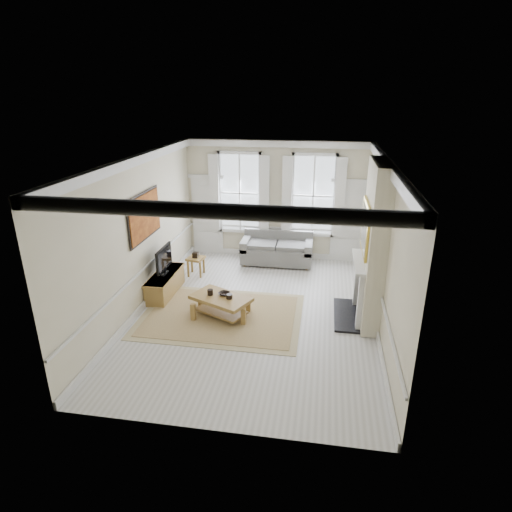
% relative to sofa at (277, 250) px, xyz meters
% --- Properties ---
extents(floor, '(7.20, 7.20, 0.00)m').
position_rel_sofa_xyz_m(floor, '(-0.11, -3.11, -0.37)').
color(floor, '#B7B5AD').
rests_on(floor, ground).
extents(ceiling, '(7.20, 7.20, 0.00)m').
position_rel_sofa_xyz_m(ceiling, '(-0.11, -3.11, 3.03)').
color(ceiling, white).
rests_on(ceiling, back_wall).
extents(back_wall, '(5.20, 0.00, 5.20)m').
position_rel_sofa_xyz_m(back_wall, '(-0.11, 0.49, 1.33)').
color(back_wall, beige).
rests_on(back_wall, floor).
extents(left_wall, '(0.00, 7.20, 7.20)m').
position_rel_sofa_xyz_m(left_wall, '(-2.71, -3.11, 1.33)').
color(left_wall, beige).
rests_on(left_wall, floor).
extents(right_wall, '(0.00, 7.20, 7.20)m').
position_rel_sofa_xyz_m(right_wall, '(2.49, -3.11, 1.33)').
color(right_wall, beige).
rests_on(right_wall, floor).
extents(window_left, '(1.26, 0.20, 2.20)m').
position_rel_sofa_xyz_m(window_left, '(-1.16, 0.44, 1.53)').
color(window_left, '#B2BCC6').
rests_on(window_left, back_wall).
extents(window_right, '(1.26, 0.20, 2.20)m').
position_rel_sofa_xyz_m(window_right, '(0.94, 0.44, 1.53)').
color(window_right, '#B2BCC6').
rests_on(window_right, back_wall).
extents(door_left, '(0.90, 0.08, 2.30)m').
position_rel_sofa_xyz_m(door_left, '(-2.16, 0.45, 0.78)').
color(door_left, silver).
rests_on(door_left, floor).
extents(door_right, '(0.90, 0.08, 2.30)m').
position_rel_sofa_xyz_m(door_right, '(1.94, 0.45, 0.78)').
color(door_right, silver).
rests_on(door_right, floor).
extents(painting, '(0.05, 1.66, 1.06)m').
position_rel_sofa_xyz_m(painting, '(-2.67, -2.81, 1.68)').
color(painting, '#BD6820').
rests_on(painting, left_wall).
extents(chimney_breast, '(0.35, 1.70, 3.38)m').
position_rel_sofa_xyz_m(chimney_breast, '(2.32, -2.91, 1.33)').
color(chimney_breast, beige).
rests_on(chimney_breast, floor).
extents(hearth, '(0.55, 1.50, 0.05)m').
position_rel_sofa_xyz_m(hearth, '(1.89, -2.91, -0.35)').
color(hearth, black).
rests_on(hearth, floor).
extents(fireplace, '(0.21, 1.45, 1.33)m').
position_rel_sofa_xyz_m(fireplace, '(2.09, -2.91, 0.36)').
color(fireplace, silver).
rests_on(fireplace, floor).
extents(mirror, '(0.06, 1.26, 1.06)m').
position_rel_sofa_xyz_m(mirror, '(2.10, -2.91, 1.68)').
color(mirror, gold).
rests_on(mirror, chimney_breast).
extents(sofa, '(2.00, 0.97, 0.89)m').
position_rel_sofa_xyz_m(sofa, '(0.00, 0.00, 0.00)').
color(sofa, '#5E5E5B').
rests_on(sofa, floor).
extents(side_table, '(0.49, 0.49, 0.50)m').
position_rel_sofa_xyz_m(side_table, '(-2.05, -1.25, 0.03)').
color(side_table, olive).
rests_on(side_table, floor).
extents(rug, '(3.50, 2.60, 0.02)m').
position_rel_sofa_xyz_m(rug, '(-0.84, -3.36, -0.36)').
color(rug, olive).
rests_on(rug, floor).
extents(coffee_table, '(1.45, 1.20, 0.47)m').
position_rel_sofa_xyz_m(coffee_table, '(-0.84, -3.36, 0.02)').
color(coffee_table, olive).
rests_on(coffee_table, rug).
extents(ceramic_pot_a, '(0.12, 0.12, 0.12)m').
position_rel_sofa_xyz_m(ceramic_pot_a, '(-1.09, -3.31, 0.16)').
color(ceramic_pot_a, black).
rests_on(ceramic_pot_a, coffee_table).
extents(ceramic_pot_b, '(0.14, 0.14, 0.10)m').
position_rel_sofa_xyz_m(ceramic_pot_b, '(-0.64, -3.41, 0.15)').
color(ceramic_pot_b, black).
rests_on(ceramic_pot_b, coffee_table).
extents(bowl, '(0.31, 0.31, 0.06)m').
position_rel_sofa_xyz_m(bowl, '(-0.79, -3.26, 0.13)').
color(bowl, black).
rests_on(bowl, coffee_table).
extents(tv_stand, '(0.48, 1.49, 0.53)m').
position_rel_sofa_xyz_m(tv_stand, '(-2.45, -2.50, -0.10)').
color(tv_stand, olive).
rests_on(tv_stand, floor).
extents(tv, '(0.08, 0.90, 0.68)m').
position_rel_sofa_xyz_m(tv, '(-2.43, -2.50, 0.56)').
color(tv, black).
rests_on(tv, tv_stand).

